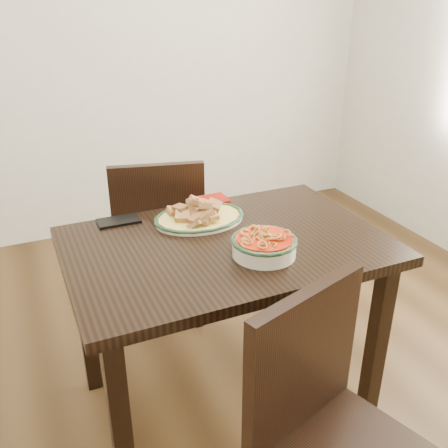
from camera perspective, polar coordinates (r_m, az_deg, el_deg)
name	(u,v)px	position (r m, az deg, el deg)	size (l,w,h in m)	color
floor	(243,371)	(2.37, 2.18, -16.40)	(3.50, 3.50, 0.00)	#362311
wall_back	(125,37)	(3.44, -11.21, 20.21)	(3.50, 0.10, 2.60)	beige
dining_table	(226,266)	(1.86, 0.25, -4.84)	(1.14, 0.76, 0.75)	black
chair_far	(159,234)	(2.44, -7.45, -1.17)	(0.51, 0.51, 0.89)	black
chair_near	(330,429)	(1.49, 12.00, -21.96)	(0.53, 0.53, 0.89)	black
fish_plate	(199,210)	(1.95, -2.85, 1.59)	(0.36, 0.28, 0.11)	beige
noodle_bowl	(264,243)	(1.70, 4.61, -2.22)	(0.23, 0.23, 0.08)	beige
smartphone	(119,221)	(2.00, -11.94, 0.35)	(0.16, 0.09, 0.01)	black
napkin	(212,200)	(2.15, -1.34, 2.80)	(0.13, 0.11, 0.01)	maroon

